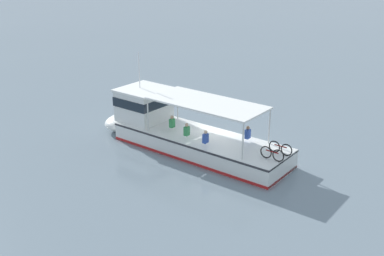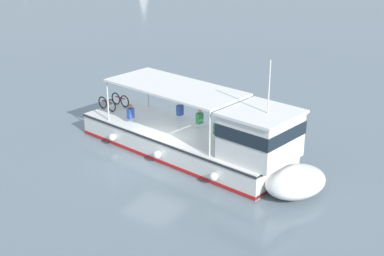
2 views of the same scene
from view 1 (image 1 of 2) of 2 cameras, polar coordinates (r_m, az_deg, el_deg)
name	(u,v)px [view 1 (image 1 of 2)]	position (r m, az deg, el deg)	size (l,w,h in m)	color
ground_plane	(220,145)	(28.24, 3.47, -2.10)	(400.00, 400.00, 0.00)	slate
ferry_main	(179,130)	(27.69, -1.66, -0.28)	(5.01, 13.03, 5.32)	white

